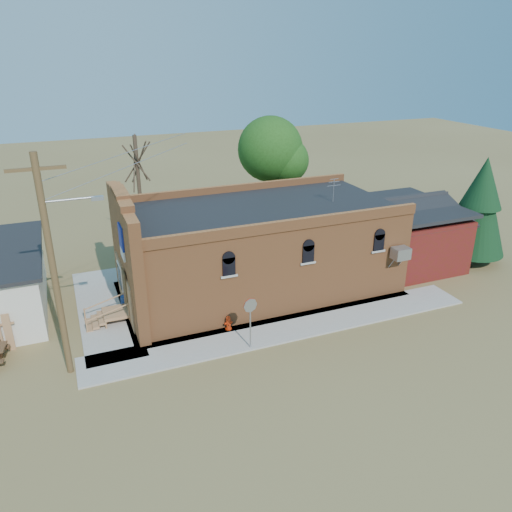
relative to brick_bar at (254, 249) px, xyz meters
name	(u,v)px	position (x,y,z in m)	size (l,w,h in m)	color
ground	(266,345)	(-1.64, -5.49, -2.34)	(120.00, 120.00, 0.00)	brown
sidewalk_south	(288,328)	(-0.14, -4.59, -2.30)	(19.00, 2.20, 0.08)	#9E9991
sidewalk_west	(105,309)	(-7.94, 0.51, -2.30)	(2.60, 10.00, 0.08)	#9E9991
brick_bar	(254,249)	(0.00, 0.00, 0.00)	(16.40, 7.97, 6.30)	#AD6235
red_shed	(406,227)	(9.86, 0.01, -0.07)	(5.40, 6.40, 4.30)	#531D0E
utility_pole	(54,265)	(-9.79, -4.29, 2.43)	(3.12, 0.26, 9.00)	#4F391F
tree_bare_near	(137,161)	(-4.64, 7.51, 3.62)	(2.80, 2.80, 7.65)	#49362A
tree_leafy	(270,149)	(4.36, 8.01, 3.59)	(4.40, 4.40, 8.15)	#49362A
evergreen_tree	(480,204)	(13.86, -1.49, 1.37)	(3.60, 3.60, 6.50)	#49362A
fire_hydrant	(228,323)	(-2.79, -3.70, -1.92)	(0.41, 0.40, 0.69)	#AD2609
stop_sign	(250,310)	(-2.39, -5.49, -0.41)	(0.65, 0.17, 2.41)	#949499
trash_barrel	(126,303)	(-6.94, 0.02, -1.89)	(0.48, 0.48, 0.75)	navy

